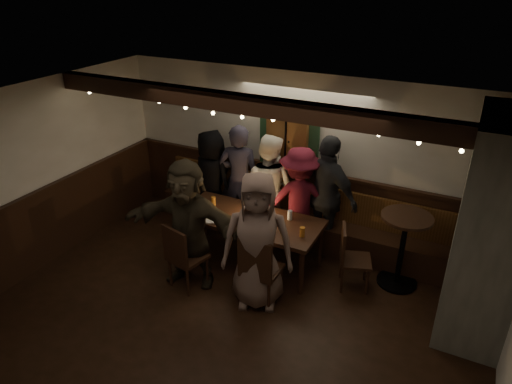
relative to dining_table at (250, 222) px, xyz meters
The scene contains 13 objects.
room 1.45m from the dining_table, ahead, with size 6.02×5.01×2.62m.
dining_table is the anchor object (origin of this frame).
chair_near_left 1.09m from the dining_table, 117.68° to the right, with size 0.52×0.52×0.96m.
chair_near_right 0.96m from the dining_table, 55.67° to the right, with size 0.46×0.46×1.01m.
chair_end 1.46m from the dining_table, ahead, with size 0.51×0.51×0.90m.
high_top 2.10m from the dining_table, 12.33° to the left, with size 0.66×0.66×1.05m.
person_a 1.28m from the dining_table, 145.98° to the left, with size 0.80×0.52×1.64m, color black.
person_b 0.95m from the dining_table, 127.42° to the left, with size 0.66×0.43×1.81m, color #292636.
person_c 0.78m from the dining_table, 95.09° to the left, with size 0.84×0.65×1.72m, color white.
person_d 0.83m from the dining_table, 53.21° to the left, with size 1.06×0.61×1.65m, color #4E0F1E.
person_e 1.19m from the dining_table, 41.48° to the left, with size 1.08×0.45×1.84m, color #25262B.
person_f 0.94m from the dining_table, 124.37° to the right, with size 1.66×0.53×1.79m, color #352D1F.
person_g 0.93m from the dining_table, 56.19° to the right, with size 0.89×0.58×1.81m, color #795F55.
Camera 1 is at (2.28, -3.57, 3.92)m, focal length 32.00 mm.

